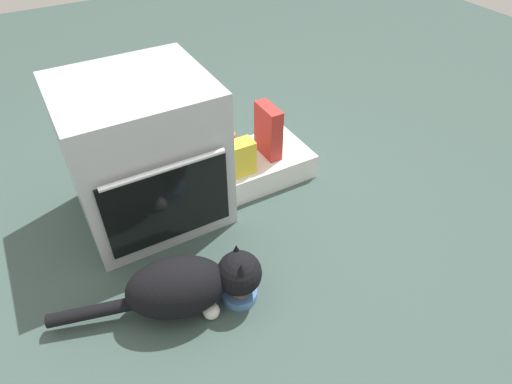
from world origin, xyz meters
The scene contains 9 objects.
ground centered at (0.00, 0.00, 0.00)m, with size 8.00×8.00×0.00m, color #384C47.
oven centered at (-0.07, 0.45, 0.35)m, with size 0.65×0.63×0.70m.
pantry_cabinet centered at (0.55, 0.44, 0.07)m, with size 0.51×0.36×0.14m, color white.
food_bowl centered at (0.06, -0.24, 0.03)m, with size 0.15×0.15×0.08m.
cat centered at (-0.13, -0.18, 0.14)m, with size 0.81×0.35×0.26m.
cereal_box centered at (0.58, 0.42, 0.28)m, with size 0.07×0.18×0.28m, color #B72D28.
sauce_jar centered at (0.39, 0.50, 0.21)m, with size 0.08×0.08×0.14m, color #D16023.
soda_can centered at (0.69, 0.55, 0.20)m, with size 0.07×0.07×0.12m, color green.
snack_bag centered at (0.39, 0.34, 0.23)m, with size 0.12×0.09×0.18m, color yellow.
Camera 1 is at (-0.42, -1.23, 1.52)m, focal length 30.64 mm.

